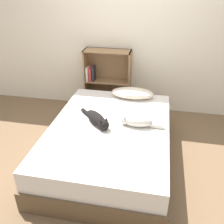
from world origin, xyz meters
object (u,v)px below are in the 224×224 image
pillow (132,93)px  cat_dark (97,119)px  bookshelf (107,79)px  cat_light (137,121)px  bed (110,142)px

pillow → cat_dark: bearing=-111.4°
bookshelf → cat_dark: bearing=-82.5°
pillow → cat_light: 0.76m
pillow → cat_light: cat_light is taller
pillow → bed: bearing=-101.8°
pillow → cat_light: size_ratio=1.20×
cat_dark → bookshelf: 1.32m
bed → pillow: 0.87m
bed → pillow: bearing=78.2°
cat_light → bed: bearing=11.7°
cat_dark → bookshelf: size_ratio=0.45×
pillow → cat_dark: size_ratio=1.32×
cat_light → bookshelf: bookshelf is taller
cat_dark → cat_light: bearing=52.7°
bed → cat_light: 0.44m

